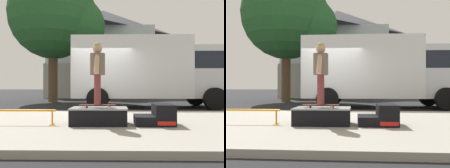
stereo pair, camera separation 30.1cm
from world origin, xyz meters
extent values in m
plane|color=black|center=(0.00, 0.00, 0.00)|extent=(140.00, 140.00, 0.00)
cube|color=gray|center=(0.00, -3.00, 0.06)|extent=(50.00, 5.00, 0.12)
cube|color=black|center=(0.24, -3.40, 0.30)|extent=(1.19, 0.70, 0.36)
cube|color=gray|center=(0.24, -3.40, 0.47)|extent=(1.21, 0.72, 0.03)
cube|color=black|center=(1.21, -3.40, 0.22)|extent=(0.41, 0.71, 0.20)
cube|color=black|center=(1.62, -3.40, 0.34)|extent=(0.41, 0.71, 0.44)
cube|color=red|center=(1.62, -3.76, 0.20)|extent=(0.36, 0.01, 0.08)
cylinder|color=orange|center=(-1.41, -3.46, 0.42)|extent=(1.46, 0.04, 0.04)
cylinder|color=orange|center=(-0.76, -3.46, 0.27)|extent=(0.04, 0.04, 0.30)
cube|color=orange|center=(-0.76, -3.46, 0.13)|extent=(0.06, 0.28, 0.01)
cube|color=#4C1E14|center=(0.21, -3.45, 0.54)|extent=(0.79, 0.24, 0.02)
cylinder|color=silver|center=(0.46, -3.38, 0.51)|extent=(0.05, 0.03, 0.05)
cylinder|color=silver|center=(0.45, -3.56, 0.51)|extent=(0.05, 0.03, 0.05)
cylinder|color=silver|center=(-0.03, -3.35, 0.51)|extent=(0.05, 0.03, 0.05)
cylinder|color=silver|center=(-0.04, -3.53, 0.51)|extent=(0.05, 0.03, 0.05)
cylinder|color=brown|center=(0.21, -3.37, 0.87)|extent=(0.13, 0.13, 0.64)
cylinder|color=brown|center=(0.21, -3.54, 0.87)|extent=(0.13, 0.13, 0.64)
cylinder|color=#726051|center=(0.21, -3.45, 1.42)|extent=(0.32, 0.32, 0.46)
cylinder|color=tan|center=(0.21, -3.25, 1.41)|extent=(0.10, 0.28, 0.44)
cylinder|color=tan|center=(0.21, -3.66, 1.41)|extent=(0.10, 0.28, 0.44)
sphere|color=tan|center=(0.21, -3.45, 1.75)|extent=(0.20, 0.20, 0.20)
sphere|color=tan|center=(0.21, -3.45, 1.81)|extent=(0.17, 0.17, 0.17)
cube|color=silver|center=(1.25, 2.20, 1.75)|extent=(5.00, 2.35, 2.60)
cube|color=silver|center=(4.70, 2.20, 1.55)|extent=(1.90, 2.16, 2.20)
cube|color=black|center=(4.70, 2.20, 2.03)|extent=(1.92, 2.19, 0.70)
cylinder|color=black|center=(4.54, 3.38, 0.45)|extent=(0.90, 0.28, 0.90)
cylinder|color=black|center=(4.54, 1.03, 0.45)|extent=(0.90, 0.28, 0.90)
cylinder|color=black|center=(-0.15, 3.38, 0.45)|extent=(0.90, 0.28, 0.90)
cylinder|color=black|center=(-0.15, 1.03, 0.45)|extent=(0.90, 0.28, 0.90)
cylinder|color=brown|center=(-3.33, 6.02, 1.80)|extent=(0.56, 0.56, 3.61)
sphere|color=#235628|center=(-3.33, 6.02, 5.35)|extent=(5.37, 5.37, 5.37)
sphere|color=#235628|center=(-1.85, 6.02, 4.68)|extent=(3.49, 3.49, 3.49)
cube|color=silver|center=(-0.78, 14.53, 3.00)|extent=(9.00, 7.50, 6.00)
cube|color=#B2ADA3|center=(-0.78, 10.53, 1.40)|extent=(9.00, 0.50, 2.80)
pyramid|color=#38383F|center=(-0.78, 14.53, 7.20)|extent=(9.54, 7.95, 2.40)
camera|label=1|loc=(0.63, -8.52, 0.94)|focal=38.02mm
camera|label=2|loc=(0.93, -8.51, 0.94)|focal=38.02mm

